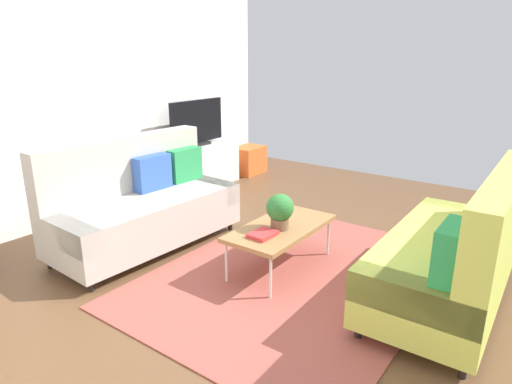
{
  "coord_description": "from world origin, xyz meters",
  "views": [
    {
      "loc": [
        -3.0,
        -1.93,
        1.91
      ],
      "look_at": [
        0.25,
        0.42,
        0.65
      ],
      "focal_mm": 31.17,
      "sensor_mm": 36.0,
      "label": 1
    }
  ],
  "objects_px": {
    "couch_beige": "(143,204)",
    "vase_0": "(164,147)",
    "table_book_0": "(263,234)",
    "tv_console": "(198,166)",
    "couch_green": "(456,252)",
    "bottle_1": "(184,140)",
    "tv": "(197,123)",
    "storage_trunk": "(248,160)",
    "bottle_0": "(178,142)",
    "coffee_table": "(281,229)",
    "bottle_2": "(189,141)",
    "potted_plant": "(280,210)"
  },
  "relations": [
    {
      "from": "couch_beige",
      "to": "vase_0",
      "type": "height_order",
      "value": "couch_beige"
    },
    {
      "from": "table_book_0",
      "to": "couch_beige",
      "type": "bearing_deg",
      "value": 93.75
    },
    {
      "from": "tv_console",
      "to": "table_book_0",
      "type": "height_order",
      "value": "tv_console"
    },
    {
      "from": "couch_green",
      "to": "table_book_0",
      "type": "relative_size",
      "value": 7.96
    },
    {
      "from": "tv_console",
      "to": "bottle_1",
      "type": "height_order",
      "value": "bottle_1"
    },
    {
      "from": "couch_beige",
      "to": "tv",
      "type": "distance_m",
      "value": 2.12
    },
    {
      "from": "storage_trunk",
      "to": "table_book_0",
      "type": "relative_size",
      "value": 2.17
    },
    {
      "from": "bottle_0",
      "to": "couch_green",
      "type": "bearing_deg",
      "value": -101.29
    },
    {
      "from": "coffee_table",
      "to": "bottle_2",
      "type": "height_order",
      "value": "bottle_2"
    },
    {
      "from": "potted_plant",
      "to": "tv",
      "type": "bearing_deg",
      "value": 57.69
    },
    {
      "from": "couch_green",
      "to": "storage_trunk",
      "type": "relative_size",
      "value": 3.68
    },
    {
      "from": "couch_green",
      "to": "tv_console",
      "type": "distance_m",
      "value": 3.98
    },
    {
      "from": "storage_trunk",
      "to": "vase_0",
      "type": "height_order",
      "value": "vase_0"
    },
    {
      "from": "bottle_0",
      "to": "bottle_2",
      "type": "bearing_deg",
      "value": 0.0
    },
    {
      "from": "tv_console",
      "to": "bottle_2",
      "type": "bearing_deg",
      "value": -168.6
    },
    {
      "from": "coffee_table",
      "to": "bottle_1",
      "type": "bearing_deg",
      "value": 63.83
    },
    {
      "from": "couch_green",
      "to": "coffee_table",
      "type": "relative_size",
      "value": 1.74
    },
    {
      "from": "coffee_table",
      "to": "table_book_0",
      "type": "bearing_deg",
      "value": -179.86
    },
    {
      "from": "vase_0",
      "to": "bottle_0",
      "type": "distance_m",
      "value": 0.2
    },
    {
      "from": "tv_console",
      "to": "potted_plant",
      "type": "distance_m",
      "value": 2.86
    },
    {
      "from": "potted_plant",
      "to": "table_book_0",
      "type": "height_order",
      "value": "potted_plant"
    },
    {
      "from": "coffee_table",
      "to": "bottle_1",
      "type": "relative_size",
      "value": 4.62
    },
    {
      "from": "couch_green",
      "to": "coffee_table",
      "type": "distance_m",
      "value": 1.45
    },
    {
      "from": "vase_0",
      "to": "bottle_0",
      "type": "relative_size",
      "value": 0.52
    },
    {
      "from": "tv_console",
      "to": "bottle_0",
      "type": "xyz_separation_m",
      "value": [
        -0.41,
        -0.04,
        0.44
      ]
    },
    {
      "from": "bottle_0",
      "to": "couch_beige",
      "type": "bearing_deg",
      "value": -146.87
    },
    {
      "from": "bottle_0",
      "to": "tv",
      "type": "bearing_deg",
      "value": 2.78
    },
    {
      "from": "couch_beige",
      "to": "tv",
      "type": "bearing_deg",
      "value": -149.86
    },
    {
      "from": "bottle_2",
      "to": "vase_0",
      "type": "bearing_deg",
      "value": 166.73
    },
    {
      "from": "coffee_table",
      "to": "bottle_1",
      "type": "distance_m",
      "value": 2.64
    },
    {
      "from": "couch_beige",
      "to": "coffee_table",
      "type": "bearing_deg",
      "value": 107.76
    },
    {
      "from": "potted_plant",
      "to": "vase_0",
      "type": "relative_size",
      "value": 2.63
    },
    {
      "from": "tv",
      "to": "table_book_0",
      "type": "bearing_deg",
      "value": -126.29
    },
    {
      "from": "couch_beige",
      "to": "potted_plant",
      "type": "relative_size",
      "value": 6.05
    },
    {
      "from": "bottle_1",
      "to": "bottle_2",
      "type": "xyz_separation_m",
      "value": [
        0.1,
        0.0,
        -0.02
      ]
    },
    {
      "from": "potted_plant",
      "to": "bottle_0",
      "type": "relative_size",
      "value": 1.38
    },
    {
      "from": "couch_green",
      "to": "bottle_1",
      "type": "relative_size",
      "value": 8.03
    },
    {
      "from": "couch_beige",
      "to": "couch_green",
      "type": "bearing_deg",
      "value": 106.03
    },
    {
      "from": "vase_0",
      "to": "bottle_1",
      "type": "bearing_deg",
      "value": -17.78
    },
    {
      "from": "tv_console",
      "to": "bottle_2",
      "type": "distance_m",
      "value": 0.46
    },
    {
      "from": "vase_0",
      "to": "storage_trunk",
      "type": "bearing_deg",
      "value": -5.1
    },
    {
      "from": "couch_beige",
      "to": "tv_console",
      "type": "bearing_deg",
      "value": -149.37
    },
    {
      "from": "storage_trunk",
      "to": "vase_0",
      "type": "relative_size",
      "value": 4.26
    },
    {
      "from": "couch_green",
      "to": "table_book_0",
      "type": "distance_m",
      "value": 1.53
    },
    {
      "from": "tv",
      "to": "vase_0",
      "type": "relative_size",
      "value": 8.19
    },
    {
      "from": "coffee_table",
      "to": "tv_console",
      "type": "xyz_separation_m",
      "value": [
        1.45,
        2.39,
        -0.07
      ]
    },
    {
      "from": "potted_plant",
      "to": "table_book_0",
      "type": "relative_size",
      "value": 1.34
    },
    {
      "from": "table_book_0",
      "to": "bottle_1",
      "type": "relative_size",
      "value": 1.01
    },
    {
      "from": "storage_trunk",
      "to": "coffee_table",
      "type": "bearing_deg",
      "value": -138.14
    },
    {
      "from": "couch_green",
      "to": "bottle_0",
      "type": "distance_m",
      "value": 3.85
    }
  ]
}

